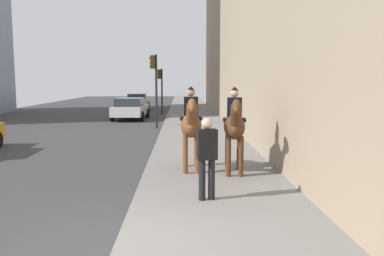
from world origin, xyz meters
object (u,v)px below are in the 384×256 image
at_px(car_mid_lane, 131,108).
at_px(traffic_light_near_curb, 155,79).
at_px(mounted_horse_far, 234,125).
at_px(pedestrian_greeting, 207,153).
at_px(mounted_horse_near, 191,124).
at_px(car_far_lane, 138,102).
at_px(traffic_light_far_curb, 161,84).

bearing_deg(car_mid_lane, traffic_light_near_curb, -155.90).
xyz_separation_m(mounted_horse_far, car_mid_lane, (16.08, 4.75, -0.64)).
height_order(pedestrian_greeting, traffic_light_near_curb, traffic_light_near_curb).
distance_m(mounted_horse_near, mounted_horse_far, 1.19).
bearing_deg(mounted_horse_near, car_far_lane, -170.59).
bearing_deg(car_far_lane, mounted_horse_near, -171.83).
bearing_deg(mounted_horse_far, mounted_horse_near, -103.15).
bearing_deg(traffic_light_near_curb, car_far_lane, 10.15).
bearing_deg(mounted_horse_far, traffic_light_far_curb, -166.55).
bearing_deg(car_far_lane, pedestrian_greeting, -172.26).
bearing_deg(car_far_lane, traffic_light_far_curb, -156.53).
bearing_deg(traffic_light_far_curb, mounted_horse_far, -171.50).
xyz_separation_m(car_far_lane, traffic_light_near_curb, (-13.26, -2.38, 1.91)).
bearing_deg(pedestrian_greeting, mounted_horse_near, -3.68).
xyz_separation_m(mounted_horse_near, car_far_lane, (24.06, 4.06, -0.66)).
bearing_deg(car_mid_lane, traffic_light_far_curb, -25.41).
bearing_deg(mounted_horse_near, traffic_light_far_curb, -174.84).
height_order(mounted_horse_far, pedestrian_greeting, mounted_horse_far).
xyz_separation_m(mounted_horse_near, mounted_horse_far, (-0.37, -1.13, -0.00)).
xyz_separation_m(pedestrian_greeting, traffic_light_far_curb, (21.90, 2.04, 1.23)).
xyz_separation_m(mounted_horse_near, traffic_light_far_curb, (19.16, 1.79, 0.93)).
relative_size(mounted_horse_near, pedestrian_greeting, 1.35).
bearing_deg(car_mid_lane, mounted_horse_far, -160.97).
relative_size(mounted_horse_far, car_mid_lane, 0.51).
bearing_deg(mounted_horse_far, car_mid_lane, -158.58).
height_order(car_mid_lane, car_far_lane, same).
distance_m(pedestrian_greeting, car_far_lane, 27.14).
xyz_separation_m(pedestrian_greeting, traffic_light_near_curb, (13.53, 1.94, 1.55)).
bearing_deg(mounted_horse_far, pedestrian_greeting, -15.43).
height_order(traffic_light_near_curb, traffic_light_far_curb, traffic_light_near_curb).
relative_size(traffic_light_near_curb, traffic_light_far_curb, 1.15).
xyz_separation_m(mounted_horse_far, car_far_lane, (24.43, 5.19, -0.66)).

